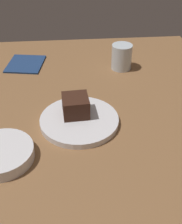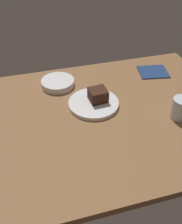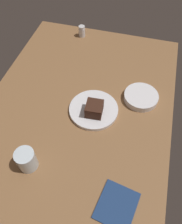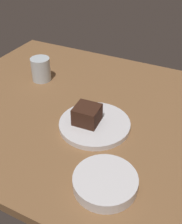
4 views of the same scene
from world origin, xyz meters
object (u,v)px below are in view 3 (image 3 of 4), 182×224
at_px(folded_napkin, 117,206).
at_px(water_glass, 26,160).
at_px(dessert_plate, 94,109).
at_px(chocolate_cake_slice, 94,109).
at_px(salt_shaker, 82,31).
at_px(side_bowl, 141,97).

bearing_deg(folded_napkin, water_glass, 80.56).
bearing_deg(dessert_plate, folded_napkin, -154.07).
height_order(chocolate_cake_slice, folded_napkin, chocolate_cake_slice).
relative_size(dessert_plate, water_glass, 2.43).
distance_m(salt_shaker, water_glass, 0.83).
height_order(chocolate_cake_slice, side_bowl, chocolate_cake_slice).
bearing_deg(salt_shaker, dessert_plate, -158.01).
bearing_deg(water_glass, folded_napkin, -99.44).
bearing_deg(chocolate_cake_slice, side_bowl, -52.21).
height_order(salt_shaker, folded_napkin, salt_shaker).
bearing_deg(folded_napkin, chocolate_cake_slice, 26.24).
height_order(dessert_plate, water_glass, water_glass).
bearing_deg(folded_napkin, dessert_plate, 25.93).
relative_size(water_glass, folded_napkin, 0.62).
bearing_deg(chocolate_cake_slice, dessert_plate, 20.73).
bearing_deg(chocolate_cake_slice, salt_shaker, 21.94).
relative_size(salt_shaker, water_glass, 0.71).
distance_m(salt_shaker, side_bowl, 0.56).
height_order(water_glass, folded_napkin, water_glass).
xyz_separation_m(salt_shaker, folded_napkin, (-0.89, -0.39, -0.03)).
bearing_deg(side_bowl, water_glass, 140.07).
relative_size(side_bowl, folded_napkin, 1.08).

